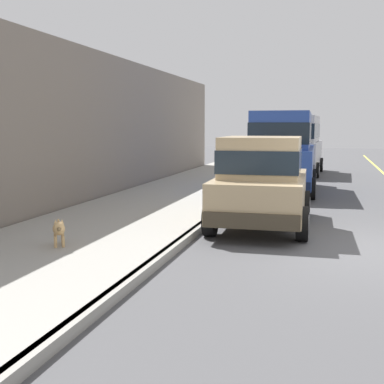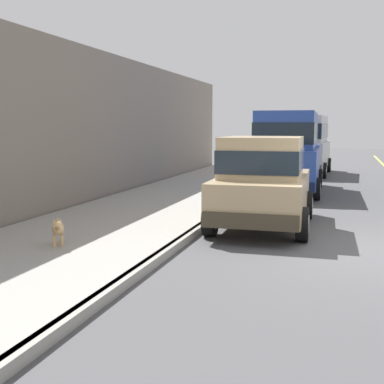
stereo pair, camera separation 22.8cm
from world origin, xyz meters
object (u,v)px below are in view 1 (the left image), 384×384
Objects in this scene: car_blue_van at (282,148)px; dog_tan at (59,229)px; car_silver_van at (297,142)px; car_tan_hatchback at (262,181)px.

car_blue_van reaches higher than dog_tan.
dog_tan is at bearing -100.56° from car_silver_van.
car_silver_van is 15.36m from dog_tan.
car_blue_van is 6.21m from car_silver_van.
car_tan_hatchback is 11.98m from car_silver_van.
car_blue_van reaches higher than car_tan_hatchback.
car_blue_van is at bearing -90.47° from car_silver_van.
car_silver_van reaches higher than car_tan_hatchback.
car_tan_hatchback is 5.73× the size of dog_tan.
car_tan_hatchback is 0.78× the size of car_silver_van.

